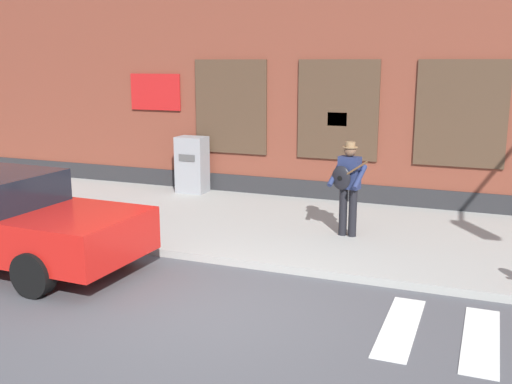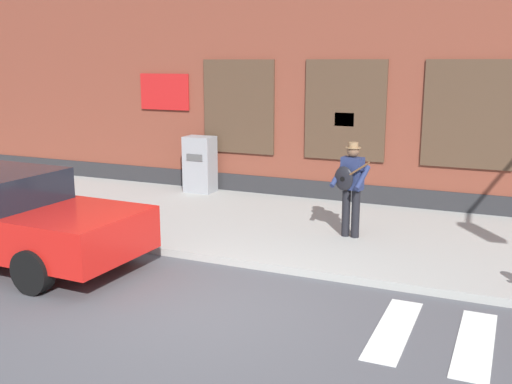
% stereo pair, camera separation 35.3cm
% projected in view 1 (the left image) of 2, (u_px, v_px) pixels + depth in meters
% --- Properties ---
extents(ground_plane, '(160.00, 160.00, 0.00)m').
position_uv_depth(ground_plane, '(216.00, 311.00, 8.02)').
color(ground_plane, '#4C4C51').
extents(sidewalk, '(28.00, 4.75, 0.13)m').
position_uv_depth(sidewalk, '(305.00, 229.00, 11.70)').
color(sidewalk, '#9E9E99').
rests_on(sidewalk, ground).
extents(building_backdrop, '(28.00, 4.06, 6.56)m').
position_uv_depth(building_backdrop, '(359.00, 61.00, 14.98)').
color(building_backdrop, brown).
rests_on(building_backdrop, ground).
extents(red_car, '(4.66, 2.10, 1.53)m').
position_uv_depth(red_car, '(5.00, 219.00, 9.67)').
color(red_car, red).
rests_on(red_car, ground).
extents(busker, '(0.72, 0.60, 1.73)m').
position_uv_depth(busker, '(348.00, 183.00, 10.80)').
color(busker, black).
rests_on(busker, sidewalk).
extents(utility_box, '(0.71, 0.53, 1.36)m').
position_uv_depth(utility_box, '(192.00, 165.00, 14.54)').
color(utility_box, gray).
rests_on(utility_box, sidewalk).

